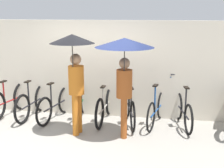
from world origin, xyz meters
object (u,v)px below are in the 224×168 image
object	(u,v)px
parked_bicycle_0	(10,100)
parked_bicycle_6	(156,109)
parked_bicycle_2	(55,104)
pedestrian_center	(124,58)
pedestrian_leading	(74,60)
parked_bicycle_3	(80,104)
parked_bicycle_4	(105,106)
parked_bicycle_1	(33,102)
parked_bicycle_5	(130,108)
parked_bicycle_7	(183,111)

from	to	relation	value
parked_bicycle_0	parked_bicycle_6	world-z (taller)	parked_bicycle_6
parked_bicycle_2	pedestrian_center	distance (m)	2.37
parked_bicycle_6	pedestrian_leading	distance (m)	2.25
parked_bicycle_3	parked_bicycle_4	size ratio (longest dim) A/B	1.02
parked_bicycle_2	pedestrian_center	xyz separation A→B (m)	(1.77, -0.89, 1.31)
parked_bicycle_1	parked_bicycle_5	size ratio (longest dim) A/B	1.02
pedestrian_center	parked_bicycle_7	bearing A→B (deg)	-149.71
parked_bicycle_4	parked_bicycle_7	distance (m)	1.79
parked_bicycle_3	parked_bicycle_7	bearing A→B (deg)	-97.25
parked_bicycle_2	parked_bicycle_3	distance (m)	0.60
parked_bicycle_6	parked_bicycle_7	xyz separation A→B (m)	(0.60, -0.02, -0.00)
parked_bicycle_7	pedestrian_center	distance (m)	2.01
parked_bicycle_0	parked_bicycle_3	xyz separation A→B (m)	(1.79, 0.01, 0.00)
parked_bicycle_1	pedestrian_leading	distance (m)	2.05
pedestrian_leading	pedestrian_center	size ratio (longest dim) A/B	1.03
parked_bicycle_7	pedestrian_leading	world-z (taller)	pedestrian_leading
parked_bicycle_5	pedestrian_leading	size ratio (longest dim) A/B	0.78
parked_bicycle_2	parked_bicycle_4	world-z (taller)	parked_bicycle_2
parked_bicycle_5	parked_bicycle_1	bearing A→B (deg)	75.67
parked_bicycle_4	pedestrian_center	world-z (taller)	pedestrian_center
parked_bicycle_2	pedestrian_center	bearing A→B (deg)	-107.04
parked_bicycle_2	parked_bicycle_4	distance (m)	1.20
parked_bicycle_6	parked_bicycle_7	bearing A→B (deg)	-79.48
parked_bicycle_0	parked_bicycle_4	bearing A→B (deg)	-78.61
parked_bicycle_3	parked_bicycle_0	bearing A→B (deg)	84.14
parked_bicycle_1	parked_bicycle_3	world-z (taller)	parked_bicycle_1
parked_bicycle_6	pedestrian_leading	world-z (taller)	pedestrian_leading
parked_bicycle_1	parked_bicycle_6	size ratio (longest dim) A/B	1.06
parked_bicycle_2	parked_bicycle_6	size ratio (longest dim) A/B	1.05
pedestrian_leading	pedestrian_center	distance (m)	1.02
parked_bicycle_1	parked_bicycle_3	distance (m)	1.20
parked_bicycle_4	parked_bicycle_5	xyz separation A→B (m)	(0.60, -0.06, -0.01)
parked_bicycle_3	parked_bicycle_1	bearing A→B (deg)	84.32
parked_bicycle_2	pedestrian_leading	size ratio (longest dim) A/B	0.79
parked_bicycle_3	parked_bicycle_7	world-z (taller)	parked_bicycle_7
pedestrian_center	parked_bicycle_3	bearing A→B (deg)	-45.24
parked_bicycle_2	parked_bicycle_3	bearing A→B (deg)	-74.58
parked_bicycle_4	pedestrian_center	size ratio (longest dim) A/B	0.85
parked_bicycle_1	parked_bicycle_3	bearing A→B (deg)	-85.16
parked_bicycle_3	parked_bicycle_4	distance (m)	0.60
parked_bicycle_0	parked_bicycle_4	size ratio (longest dim) A/B	1.03
parked_bicycle_7	parked_bicycle_1	bearing A→B (deg)	79.20
parked_bicycle_2	parked_bicycle_7	distance (m)	2.99
parked_bicycle_7	pedestrian_center	size ratio (longest dim) A/B	0.78
pedestrian_leading	pedestrian_center	bearing A→B (deg)	-171.95
pedestrian_center	parked_bicycle_6	bearing A→B (deg)	-130.50
parked_bicycle_7	parked_bicycle_6	bearing A→B (deg)	78.15
parked_bicycle_0	pedestrian_center	bearing A→B (deg)	-96.30
parked_bicycle_1	pedestrian_center	distance (m)	2.86
parked_bicycle_4	parked_bicycle_5	size ratio (longest dim) A/B	1.05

